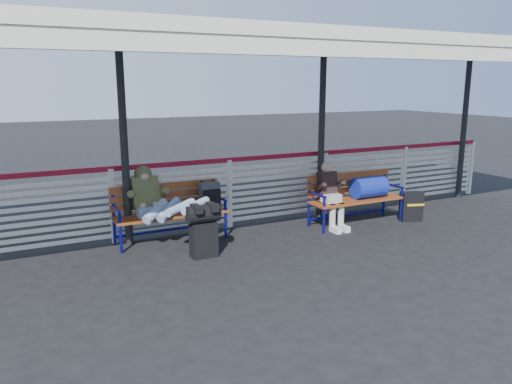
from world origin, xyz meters
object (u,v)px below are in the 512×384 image
luggage_stack (203,229)px  bench_right (362,190)px  bench_left (181,204)px  companion_person (331,195)px  suitcase_side (411,206)px  traveler_man (167,204)px

luggage_stack → bench_right: bearing=7.6°
luggage_stack → bench_left: (-0.01, 0.98, 0.16)m
luggage_stack → bench_right: bench_right is taller
luggage_stack → bench_left: bench_left is taller
companion_person → suitcase_side: 1.66m
luggage_stack → bench_right: (3.22, 0.41, 0.18)m
bench_left → traveler_man: size_ratio=1.17×
luggage_stack → bench_left: 0.99m
companion_person → bench_right: bearing=-0.0°
bench_left → suitcase_side: bench_left is taller
bench_right → companion_person: (-0.69, 0.00, -0.01)m
suitcase_side → bench_right: bearing=-179.1°
traveler_man → companion_person: (2.87, -0.22, -0.10)m
bench_right → suitcase_side: size_ratio=3.36×
bench_left → companion_person: bearing=-12.5°
traveler_man → suitcase_side: (4.47, -0.52, -0.42)m
traveler_man → suitcase_side: traveler_man is taller
companion_person → suitcase_side: size_ratio=2.14×
suitcase_side → bench_left: bearing=-172.7°
traveler_man → suitcase_side: 4.52m
bench_left → bench_right: size_ratio=1.00×
luggage_stack → companion_person: (2.52, 0.41, 0.17)m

